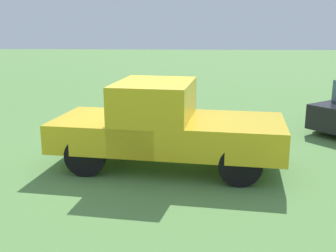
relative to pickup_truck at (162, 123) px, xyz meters
The scene contains 2 objects.
ground_plane 1.15m from the pickup_truck, 40.06° to the right, with size 80.00×80.00×0.00m, color #5B8C47.
pickup_truck is the anchor object (origin of this frame).
Camera 1 is at (-1.01, 8.93, 3.03)m, focal length 44.24 mm.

